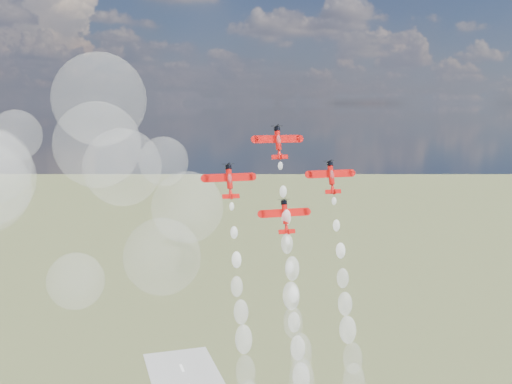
{
  "coord_description": "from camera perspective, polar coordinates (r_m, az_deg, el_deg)",
  "views": [
    {
      "loc": [
        -41.74,
        -121.38,
        117.07
      ],
      "look_at": [
        -3.56,
        4.34,
        97.6
      ],
      "focal_mm": 42.0,
      "sensor_mm": 36.0,
      "label": 1
    }
  ],
  "objects": [
    {
      "name": "smoke_trail_right",
      "position": [
        138.66,
        9.14,
        -16.02
      ],
      "size": [
        5.23,
        16.79,
        47.05
      ],
      "color": "white",
      "rests_on": "plane_right"
    },
    {
      "name": "drifted_smoke_cloud",
      "position": [
        146.62,
        -16.28,
        1.45
      ],
      "size": [
        66.91,
        32.77,
        60.5
      ],
      "color": "white",
      "rests_on": "ground"
    },
    {
      "name": "plane_lead",
      "position": [
        135.87,
        2.12,
        4.8
      ],
      "size": [
        10.78,
        4.45,
        7.49
      ],
      "rotation": [
        1.26,
        0.0,
        0.0
      ],
      "color": "red",
      "rests_on": "ground"
    },
    {
      "name": "smoke_trail_left",
      "position": [
        130.5,
        -0.94,
        -17.52
      ],
      "size": [
        5.55,
        17.29,
        47.09
      ],
      "color": "white",
      "rests_on": "plane_left"
    },
    {
      "name": "plane_left",
      "position": [
        130.75,
        -2.55,
        1.1
      ],
      "size": [
        10.78,
        4.45,
        7.49
      ],
      "rotation": [
        1.26,
        0.0,
        0.0
      ],
      "color": "red",
      "rests_on": "ground"
    },
    {
      "name": "plane_right",
      "position": [
        138.68,
        7.18,
        1.46
      ],
      "size": [
        10.78,
        4.45,
        7.49
      ],
      "rotation": [
        1.26,
        0.0,
        0.0
      ],
      "color": "red",
      "rests_on": "ground"
    },
    {
      "name": "plane_slot",
      "position": [
        133.1,
        2.8,
        -2.29
      ],
      "size": [
        10.78,
        4.45,
        7.49
      ],
      "rotation": [
        1.26,
        0.0,
        0.0
      ],
      "color": "red",
      "rests_on": "ground"
    },
    {
      "name": "smoke_trail_lead",
      "position": [
        132.93,
        3.91,
        -13.26
      ],
      "size": [
        5.37,
        17.42,
        47.18
      ],
      "color": "white",
      "rests_on": "plane_lead"
    }
  ]
}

